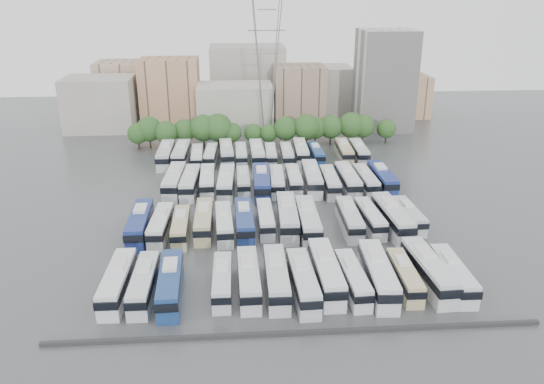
{
  "coord_description": "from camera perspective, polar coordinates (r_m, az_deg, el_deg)",
  "views": [
    {
      "loc": [
        -6.37,
        -82.07,
        36.35
      ],
      "look_at": [
        -0.13,
        3.52,
        3.0
      ],
      "focal_mm": 35.0,
      "sensor_mm": 36.0,
      "label": 1
    }
  ],
  "objects": [
    {
      "name": "bus_r3_s4",
      "position": [
        118.11,
        -4.92,
        4.24
      ],
      "size": [
        3.41,
        12.98,
        4.04
      ],
      "rotation": [
        0.0,
        0.0,
        0.05
      ],
      "color": "silver",
      "rests_on": "ground"
    },
    {
      "name": "bus_r2_s12",
      "position": [
        102.61,
        10.03,
        1.26
      ],
      "size": [
        2.84,
        12.1,
        3.78
      ],
      "rotation": [
        0.0,
        0.0,
        0.02
      ],
      "color": "silver",
      "rests_on": "ground"
    },
    {
      "name": "bus_r3_s10",
      "position": [
        118.48,
        4.76,
        4.14
      ],
      "size": [
        2.47,
        10.89,
        3.41
      ],
      "rotation": [
        0.0,
        0.0,
        0.01
      ],
      "color": "navy",
      "rests_on": "ground"
    },
    {
      "name": "bus_r1_s10",
      "position": [
        85.34,
        8.33,
        -2.83
      ],
      "size": [
        2.94,
        12.22,
        3.82
      ],
      "rotation": [
        0.0,
        0.0,
        -0.02
      ],
      "color": "silver",
      "rests_on": "ground"
    },
    {
      "name": "ground",
      "position": [
        89.99,
        0.24,
        -2.59
      ],
      "size": [
        220.0,
        220.0,
        0.0
      ],
      "primitive_type": "plane",
      "color": "#424447",
      "rests_on": "ground"
    },
    {
      "name": "bus_r2_s7",
      "position": [
        100.81,
        0.55,
        1.19
      ],
      "size": [
        3.09,
        11.81,
        3.67
      ],
      "rotation": [
        0.0,
        0.0,
        -0.05
      ],
      "color": "silver",
      "rests_on": "ground"
    },
    {
      "name": "bus_r1_s3",
      "position": [
        84.44,
        -7.35,
        -3.04
      ],
      "size": [
        2.66,
        12.18,
        3.82
      ],
      "rotation": [
        0.0,
        0.0,
        0.0
      ],
      "color": "tan",
      "rests_on": "ground"
    },
    {
      "name": "bus_r2_s10",
      "position": [
        100.95,
        6.24,
        1.12
      ],
      "size": [
        2.95,
        12.1,
        3.77
      ],
      "rotation": [
        0.0,
        0.0,
        -0.03
      ],
      "color": "silver",
      "rests_on": "ground"
    },
    {
      "name": "bus_r1_s7",
      "position": [
        84.71,
        1.66,
        -2.62
      ],
      "size": [
        3.48,
        13.72,
        4.27
      ],
      "rotation": [
        0.0,
        0.0,
        -0.04
      ],
      "color": "silver",
      "rests_on": "ground"
    },
    {
      "name": "bus_r2_s13",
      "position": [
        103.88,
        11.76,
        1.47
      ],
      "size": [
        2.95,
        13.05,
        4.09
      ],
      "rotation": [
        0.0,
        0.0,
        0.01
      ],
      "color": "navy",
      "rests_on": "ground"
    },
    {
      "name": "bus_r3_s3",
      "position": [
        117.48,
        -6.6,
        3.94
      ],
      "size": [
        2.9,
        11.14,
        3.46
      ],
      "rotation": [
        0.0,
        0.0,
        -0.04
      ],
      "color": "silver",
      "rests_on": "ground"
    },
    {
      "name": "bus_r3_s9",
      "position": [
        118.79,
        3.12,
        4.36
      ],
      "size": [
        3.23,
        12.68,
        3.95
      ],
      "rotation": [
        0.0,
        0.0,
        -0.04
      ],
      "color": "silver",
      "rests_on": "ground"
    },
    {
      "name": "electricity_pylon",
      "position": [
        133.51,
        -0.56,
        13.62
      ],
      "size": [
        9.0,
        6.91,
        33.83
      ],
      "color": "slate",
      "rests_on": "ground"
    },
    {
      "name": "bus_r2_s1",
      "position": [
        101.83,
        -10.46,
        1.21
      ],
      "size": [
        3.56,
        13.67,
        4.25
      ],
      "rotation": [
        0.0,
        0.0,
        -0.05
      ],
      "color": "silver",
      "rests_on": "ground"
    },
    {
      "name": "bus_r0_s5",
      "position": [
        68.04,
        -2.53,
        -9.24
      ],
      "size": [
        2.86,
        12.17,
        3.8
      ],
      "rotation": [
        0.0,
        0.0,
        0.02
      ],
      "color": "silver",
      "rests_on": "ground"
    },
    {
      "name": "bus_r3_s2",
      "position": [
        116.87,
        -8.05,
        3.79
      ],
      "size": [
        2.83,
        11.3,
        3.52
      ],
      "rotation": [
        0.0,
        0.0,
        0.03
      ],
      "color": "white",
      "rests_on": "ground"
    },
    {
      "name": "bus_r1_s2",
      "position": [
        83.29,
        -9.79,
        -3.67
      ],
      "size": [
        2.62,
        11.17,
        3.49
      ],
      "rotation": [
        0.0,
        0.0,
        0.02
      ],
      "color": "#C0B484",
      "rests_on": "ground"
    },
    {
      "name": "city_buildings",
      "position": [
        156.55,
        -4.58,
        10.69
      ],
      "size": [
        102.0,
        35.0,
        20.0
      ],
      "color": "#9E998E",
      "rests_on": "ground"
    },
    {
      "name": "bus_r1_s11",
      "position": [
        86.48,
        10.49,
        -2.72
      ],
      "size": [
        2.99,
        11.47,
        3.57
      ],
      "rotation": [
        0.0,
        0.0,
        0.05
      ],
      "color": "silver",
      "rests_on": "ground"
    },
    {
      "name": "bus_r2_s8",
      "position": [
        101.74,
        2.37,
        1.34
      ],
      "size": [
        2.74,
        11.49,
        3.59
      ],
      "rotation": [
        0.0,
        0.0,
        -0.02
      ],
      "color": "silver",
      "rests_on": "ground"
    },
    {
      "name": "bus_r2_s4",
      "position": [
        99.85,
        -4.95,
        1.04
      ],
      "size": [
        3.39,
        13.12,
        4.08
      ],
      "rotation": [
        0.0,
        0.0,
        -0.04
      ],
      "color": "silver",
      "rests_on": "ground"
    },
    {
      "name": "bus_r0_s12",
      "position": [
        72.2,
        16.48,
        -8.09
      ],
      "size": [
        3.59,
        13.45,
        4.18
      ],
      "rotation": [
        0.0,
        0.0,
        0.05
      ],
      "color": "silver",
      "rests_on": "ground"
    },
    {
      "name": "bus_r0_s10",
      "position": [
        69.79,
        11.32,
        -8.64
      ],
      "size": [
        3.58,
        13.57,
        4.22
      ],
      "rotation": [
        0.0,
        0.0,
        -0.05
      ],
      "color": "silver",
      "rests_on": "ground"
    },
    {
      "name": "bus_r3_s0",
      "position": [
        118.38,
        -11.37,
        3.97
      ],
      "size": [
        2.96,
        13.35,
        4.19
      ],
      "rotation": [
        0.0,
        0.0,
        0.0
      ],
      "color": "silver",
      "rests_on": "ground"
    },
    {
      "name": "bus_r2_s9",
      "position": [
        101.9,
        4.31,
        1.52
      ],
      "size": [
        3.47,
        13.62,
        4.24
      ],
      "rotation": [
        0.0,
        0.0,
        -0.04
      ],
      "color": "silver",
      "rests_on": "ground"
    },
    {
      "name": "bus_r0_s4",
      "position": [
        68.11,
        -5.37,
        -9.47
      ],
      "size": [
        2.45,
        10.87,
        3.4
      ],
      "rotation": [
        0.0,
        0.0,
        -0.01
      ],
      "color": "silver",
      "rests_on": "ground"
    },
    {
      "name": "apartment_tower",
      "position": [
        147.63,
        12.01,
        11.68
      ],
      "size": [
        14.0,
        14.0,
        26.0
      ],
      "primitive_type": "cube",
      "color": "silver",
      "rests_on": "ground"
    },
    {
      "name": "bus_r1_s8",
      "position": [
        83.39,
        3.88,
        -3.08
      ],
      "size": [
        3.19,
        13.55,
        4.24
      ],
      "rotation": [
        0.0,
        0.0,
        -0.02
      ],
      "color": "silver",
      "rests_on": "ground"
    },
    {
      "name": "bus_r3_s13",
      "position": [
        120.63,
        9.36,
        4.33
      ],
      "size": [
        3.05,
        12.13,
        3.78
      ],
      "rotation": [
        0.0,
        0.0,
        -0.04
      ],
      "color": "silver",
      "rests_on": "ground"
    },
    {
      "name": "bus_r2_s3",
      "position": [
        101.46,
        -6.96,
        1.21
      ],
      "size": [
        2.92,
        12.28,
        3.84
      ],
      "rotation": [
        0.0,
        0.0,
        0.02
      ],
      "color": "white",
      "rests_on": "ground"
    },
    {
      "name": "bus_r0_s8",
      "position": [
        69.33,
        5.83,
        -8.54
      ],
      "size": [
        3.04,
        13.35,
        4.18
      ],
      "rotation": [
        0.0,
        0.0,
        0.01
      ],
      "color": "silver",
      "rests_on": "ground"
    },
    {
      "name": "tree_line",
      "position": [
        128.35,
        -1.29,
        6.83
      ],
      "size": [
        65.11,
        7.74,
        8.42
      ],
      "color": "black",
      "rests_on": "ground"
    },
    {
      "name": "bus_r1_s6",
      "position": [
        84.86,
        -0.71,
        -2.86
      ],
      "size": [
        2.46,
        11.05,
        3.46
      ],
      "rotation": [
        0.0,
        0.0,
        0.01
      ],
      "color": "white",
      "rests_on": "ground"
    },
    {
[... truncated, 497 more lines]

